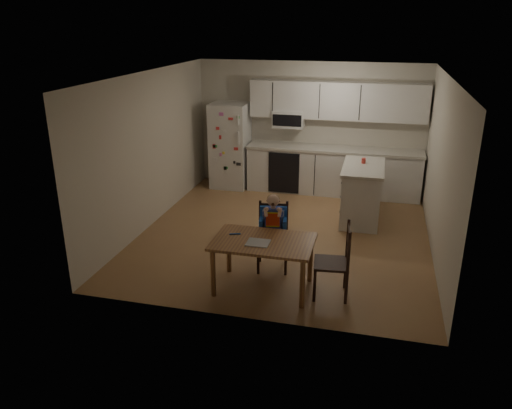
{
  "coord_description": "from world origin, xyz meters",
  "views": [
    {
      "loc": [
        1.34,
        -7.28,
        3.27
      ],
      "look_at": [
        -0.18,
        -1.18,
        0.91
      ],
      "focal_mm": 35.0,
      "sensor_mm": 36.0,
      "label": 1
    }
  ],
  "objects_px": {
    "refrigerator": "(230,145)",
    "kitchen_island": "(362,193)",
    "dining_table": "(263,247)",
    "chair_booster": "(273,223)",
    "red_cup": "(364,161)",
    "chair_side": "(340,257)"
  },
  "relations": [
    {
      "from": "refrigerator",
      "to": "dining_table",
      "type": "distance_m",
      "value": 4.26
    },
    {
      "from": "red_cup",
      "to": "kitchen_island",
      "type": "bearing_deg",
      "value": -84.89
    },
    {
      "from": "kitchen_island",
      "to": "chair_side",
      "type": "height_order",
      "value": "kitchen_island"
    },
    {
      "from": "refrigerator",
      "to": "chair_booster",
      "type": "xyz_separation_m",
      "value": [
        1.6,
        -3.32,
        -0.19
      ]
    },
    {
      "from": "red_cup",
      "to": "chair_booster",
      "type": "bearing_deg",
      "value": -115.55
    },
    {
      "from": "refrigerator",
      "to": "chair_booster",
      "type": "height_order",
      "value": "refrigerator"
    },
    {
      "from": "kitchen_island",
      "to": "chair_booster",
      "type": "relative_size",
      "value": 1.19
    },
    {
      "from": "refrigerator",
      "to": "kitchen_island",
      "type": "relative_size",
      "value": 1.32
    },
    {
      "from": "chair_booster",
      "to": "refrigerator",
      "type": "bearing_deg",
      "value": 106.09
    },
    {
      "from": "chair_side",
      "to": "refrigerator",
      "type": "bearing_deg",
      "value": -152.77
    },
    {
      "from": "red_cup",
      "to": "chair_side",
      "type": "xyz_separation_m",
      "value": [
        -0.13,
        -2.81,
        -0.46
      ]
    },
    {
      "from": "refrigerator",
      "to": "red_cup",
      "type": "distance_m",
      "value": 2.89
    },
    {
      "from": "dining_table",
      "to": "chair_booster",
      "type": "relative_size",
      "value": 1.15
    },
    {
      "from": "refrigerator",
      "to": "chair_side",
      "type": "distance_m",
      "value": 4.65
    },
    {
      "from": "refrigerator",
      "to": "kitchen_island",
      "type": "bearing_deg",
      "value": -24.5
    },
    {
      "from": "dining_table",
      "to": "chair_booster",
      "type": "height_order",
      "value": "chair_booster"
    },
    {
      "from": "refrigerator",
      "to": "chair_booster",
      "type": "bearing_deg",
      "value": -64.22
    },
    {
      "from": "dining_table",
      "to": "chair_booster",
      "type": "distance_m",
      "value": 0.62
    },
    {
      "from": "red_cup",
      "to": "dining_table",
      "type": "height_order",
      "value": "red_cup"
    },
    {
      "from": "chair_booster",
      "to": "dining_table",
      "type": "bearing_deg",
      "value": -98.98
    },
    {
      "from": "kitchen_island",
      "to": "chair_side",
      "type": "bearing_deg",
      "value": -93.06
    },
    {
      "from": "chair_booster",
      "to": "kitchen_island",
      "type": "bearing_deg",
      "value": 52.69
    }
  ]
}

